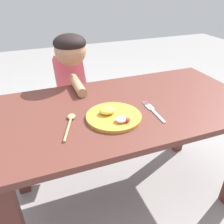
% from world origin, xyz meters
% --- Properties ---
extents(ground_plane, '(8.00, 8.00, 0.00)m').
position_xyz_m(ground_plane, '(0.00, 0.00, 0.00)').
color(ground_plane, gray).
extents(dining_table, '(1.36, 0.71, 0.69)m').
position_xyz_m(dining_table, '(0.00, 0.00, 0.56)').
color(dining_table, brown).
rests_on(dining_table, ground_plane).
extents(plate, '(0.26, 0.26, 0.05)m').
position_xyz_m(plate, '(-0.11, -0.10, 0.70)').
color(plate, gold).
rests_on(plate, dining_table).
extents(fork, '(0.03, 0.22, 0.01)m').
position_xyz_m(fork, '(0.09, -0.11, 0.69)').
color(fork, silver).
rests_on(fork, dining_table).
extents(spoon, '(0.10, 0.21, 0.02)m').
position_xyz_m(spoon, '(-0.31, -0.07, 0.69)').
color(spoon, tan).
rests_on(spoon, dining_table).
extents(person, '(0.19, 0.48, 0.98)m').
position_xyz_m(person, '(-0.19, 0.48, 0.57)').
color(person, '#4B4363').
rests_on(person, ground_plane).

